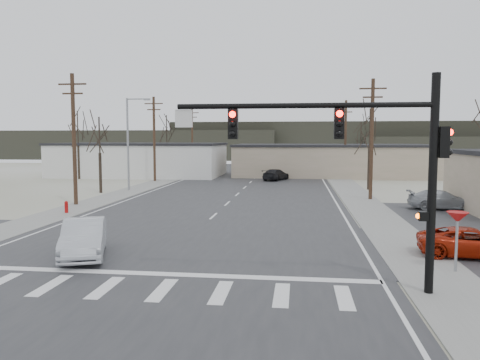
{
  "coord_description": "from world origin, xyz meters",
  "views": [
    {
      "loc": [
        5.49,
        -21.87,
        5.13
      ],
      "look_at": [
        1.98,
        6.2,
        2.6
      ],
      "focal_mm": 35.0,
      "sensor_mm": 36.0,
      "label": 1
    }
  ],
  "objects_px": {
    "car_far_a": "(276,175)",
    "car_far_b": "(244,169)",
    "car_parked_silver": "(442,200)",
    "fire_hydrant": "(66,207)",
    "sedan_crossing": "(84,238)",
    "car_parked_red": "(472,243)",
    "traffic_signal_mast": "(373,152)"
  },
  "relations": [
    {
      "from": "car_far_a",
      "to": "car_far_b",
      "type": "xyz_separation_m",
      "value": [
        -5.28,
        11.31,
        -0.08
      ]
    },
    {
      "from": "car_far_b",
      "to": "car_parked_silver",
      "type": "distance_m",
      "value": 37.96
    },
    {
      "from": "car_parked_silver",
      "to": "fire_hydrant",
      "type": "bearing_deg",
      "value": 102.66
    },
    {
      "from": "sedan_crossing",
      "to": "car_parked_red",
      "type": "xyz_separation_m",
      "value": [
        16.63,
        2.0,
        -0.19
      ]
    },
    {
      "from": "sedan_crossing",
      "to": "car_parked_red",
      "type": "bearing_deg",
      "value": -14.0
    },
    {
      "from": "fire_hydrant",
      "to": "car_parked_silver",
      "type": "height_order",
      "value": "car_parked_silver"
    },
    {
      "from": "car_parked_silver",
      "to": "car_far_b",
      "type": "bearing_deg",
      "value": 30.53
    },
    {
      "from": "car_far_a",
      "to": "fire_hydrant",
      "type": "bearing_deg",
      "value": 85.65
    },
    {
      "from": "traffic_signal_mast",
      "to": "sedan_crossing",
      "type": "height_order",
      "value": "traffic_signal_mast"
    },
    {
      "from": "car_far_b",
      "to": "car_parked_red",
      "type": "height_order",
      "value": "car_parked_red"
    },
    {
      "from": "car_far_a",
      "to": "car_parked_silver",
      "type": "relative_size",
      "value": 1.0
    },
    {
      "from": "car_far_a",
      "to": "car_parked_silver",
      "type": "xyz_separation_m",
      "value": [
        12.99,
        -21.97,
        -0.01
      ]
    },
    {
      "from": "car_far_b",
      "to": "traffic_signal_mast",
      "type": "bearing_deg",
      "value": -71.96
    },
    {
      "from": "traffic_signal_mast",
      "to": "car_parked_silver",
      "type": "height_order",
      "value": "traffic_signal_mast"
    },
    {
      "from": "fire_hydrant",
      "to": "sedan_crossing",
      "type": "height_order",
      "value": "sedan_crossing"
    },
    {
      "from": "car_far_a",
      "to": "car_parked_silver",
      "type": "height_order",
      "value": "car_far_a"
    },
    {
      "from": "traffic_signal_mast",
      "to": "car_parked_red",
      "type": "relative_size",
      "value": 2.0
    },
    {
      "from": "fire_hydrant",
      "to": "car_parked_red",
      "type": "relative_size",
      "value": 0.19
    },
    {
      "from": "car_parked_red",
      "to": "fire_hydrant",
      "type": "bearing_deg",
      "value": 74.19
    },
    {
      "from": "traffic_signal_mast",
      "to": "car_far_a",
      "type": "distance_m",
      "value": 41.67
    },
    {
      "from": "car_parked_red",
      "to": "car_parked_silver",
      "type": "distance_m",
      "value": 14.28
    },
    {
      "from": "fire_hydrant",
      "to": "sedan_crossing",
      "type": "relative_size",
      "value": 0.18
    },
    {
      "from": "traffic_signal_mast",
      "to": "car_far_b",
      "type": "relative_size",
      "value": 2.53
    },
    {
      "from": "sedan_crossing",
      "to": "car_far_b",
      "type": "bearing_deg",
      "value": 67.8
    },
    {
      "from": "fire_hydrant",
      "to": "sedan_crossing",
      "type": "distance_m",
      "value": 12.8
    },
    {
      "from": "traffic_signal_mast",
      "to": "car_far_b",
      "type": "xyz_separation_m",
      "value": [
        -10.4,
        52.48,
        -4.03
      ]
    },
    {
      "from": "fire_hydrant",
      "to": "car_far_b",
      "type": "bearing_deg",
      "value": 78.64
    },
    {
      "from": "fire_hydrant",
      "to": "car_parked_red",
      "type": "xyz_separation_m",
      "value": [
        23.16,
        -9.0,
        0.2
      ]
    },
    {
      "from": "fire_hydrant",
      "to": "car_far_b",
      "type": "distance_m",
      "value": 39.04
    },
    {
      "from": "car_parked_red",
      "to": "car_parked_silver",
      "type": "bearing_deg",
      "value": -5.88
    },
    {
      "from": "traffic_signal_mast",
      "to": "car_parked_red",
      "type": "height_order",
      "value": "traffic_signal_mast"
    },
    {
      "from": "traffic_signal_mast",
      "to": "fire_hydrant",
      "type": "xyz_separation_m",
      "value": [
        -18.09,
        14.2,
        -4.22
      ]
    }
  ]
}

